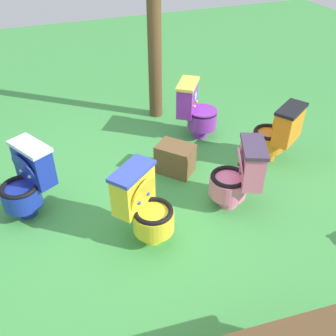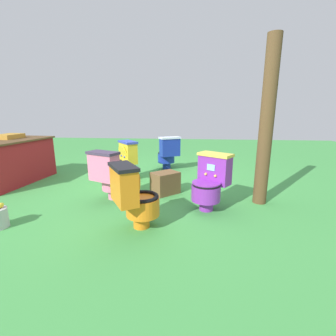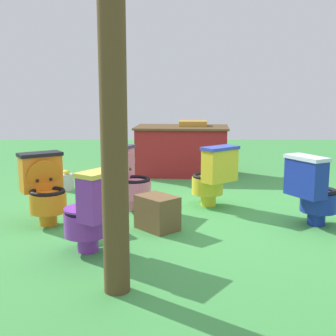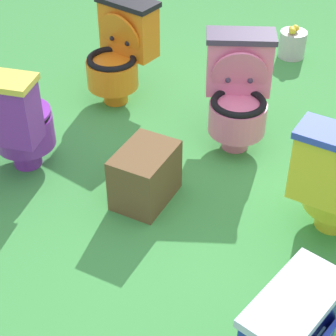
% 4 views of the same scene
% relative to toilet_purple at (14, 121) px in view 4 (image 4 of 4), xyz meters
% --- Properties ---
extents(ground, '(14.00, 14.00, 0.00)m').
position_rel_toilet_purple_xyz_m(ground, '(0.95, 1.15, -0.37)').
color(ground, '#429947').
extents(toilet_purple, '(0.63, 0.61, 0.73)m').
position_rel_toilet_purple_xyz_m(toilet_purple, '(0.00, 0.00, 0.00)').
color(toilet_purple, purple).
rests_on(toilet_purple, ground).
extents(toilet_pink, '(0.61, 0.56, 0.73)m').
position_rel_toilet_purple_xyz_m(toilet_pink, '(0.17, 1.39, 0.00)').
color(toilet_pink, pink).
rests_on(toilet_pink, ground).
extents(toilet_orange, '(0.60, 0.63, 0.73)m').
position_rel_toilet_purple_xyz_m(toilet_orange, '(-0.63, 0.85, 0.00)').
color(toilet_orange, orange).
rests_on(toilet_orange, ground).
extents(small_crate, '(0.47, 0.48, 0.34)m').
position_rel_toilet_purple_xyz_m(small_crate, '(0.53, 0.64, -0.20)').
color(small_crate, brown).
rests_on(small_crate, ground).
extents(lemon_bucket, '(0.22, 0.22, 0.28)m').
position_rel_toilet_purple_xyz_m(lemon_bucket, '(-0.77, 2.36, -0.25)').
color(lemon_bucket, '#B7B7BF').
rests_on(lemon_bucket, ground).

